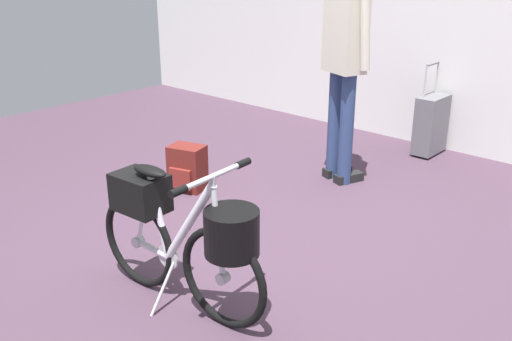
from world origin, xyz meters
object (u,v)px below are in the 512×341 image
Objects in this scene: backpack_on_floor at (187,168)px; folding_bike_foreground at (183,233)px; rolling_suitcase at (431,124)px; visitor_near_wall at (345,48)px.

folding_bike_foreground is at bearing -41.72° from backpack_on_floor.
rolling_suitcase reaches higher than folding_bike_foreground.
visitor_near_wall reaches higher than rolling_suitcase.
folding_bike_foreground is 3.23× the size of backpack_on_floor.
backpack_on_floor is at bearing 138.28° from folding_bike_foreground.
rolling_suitcase reaches higher than backpack_on_floor.
visitor_near_wall is 2.19× the size of rolling_suitcase.
backpack_on_floor is (-0.75, -0.96, -0.89)m from visitor_near_wall.
rolling_suitcase is at bearing 63.84° from backpack_on_floor.
visitor_near_wall is at bearing 51.73° from backpack_on_floor.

